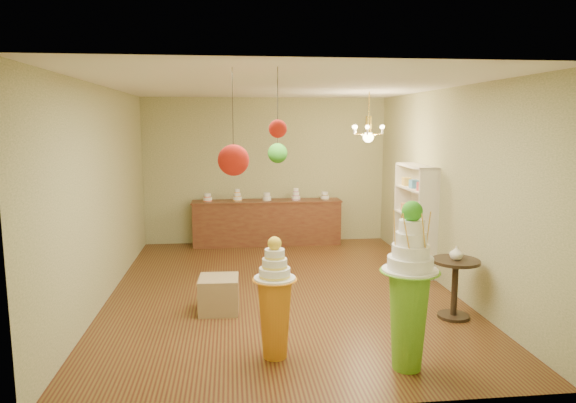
{
  "coord_description": "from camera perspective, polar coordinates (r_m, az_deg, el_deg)",
  "views": [
    {
      "loc": [
        -0.73,
        -7.37,
        2.49
      ],
      "look_at": [
        0.1,
        0.0,
        1.35
      ],
      "focal_mm": 32.0,
      "sensor_mm": 36.0,
      "label": 1
    }
  ],
  "objects": [
    {
      "name": "floor",
      "position": [
        7.81,
        -0.75,
        -9.83
      ],
      "size": [
        6.5,
        6.5,
        0.0
      ],
      "primitive_type": "plane",
      "color": "#523116",
      "rests_on": "ground"
    },
    {
      "name": "ceiling",
      "position": [
        7.42,
        -0.8,
        12.69
      ],
      "size": [
        6.5,
        6.5,
        0.0
      ],
      "primitive_type": "plane",
      "rotation": [
        3.14,
        0.0,
        0.0
      ],
      "color": "white",
      "rests_on": "ground"
    },
    {
      "name": "wall_back",
      "position": [
        10.69,
        -2.49,
        3.42
      ],
      "size": [
        5.0,
        0.04,
        3.0
      ],
      "primitive_type": "cube",
      "color": "tan",
      "rests_on": "ground"
    },
    {
      "name": "wall_front",
      "position": [
        4.3,
        3.51,
        -4.55
      ],
      "size": [
        5.0,
        0.04,
        3.0
      ],
      "primitive_type": "cube",
      "color": "tan",
      "rests_on": "ground"
    },
    {
      "name": "wall_left",
      "position": [
        7.64,
        -19.77,
        0.8
      ],
      "size": [
        0.04,
        6.5,
        3.0
      ],
      "primitive_type": "cube",
      "color": "tan",
      "rests_on": "ground"
    },
    {
      "name": "wall_right",
      "position": [
        8.11,
        17.1,
        1.35
      ],
      "size": [
        0.04,
        6.5,
        3.0
      ],
      "primitive_type": "cube",
      "color": "tan",
      "rests_on": "ground"
    },
    {
      "name": "pedestal_green",
      "position": [
        5.37,
        13.29,
        -10.42
      ],
      "size": [
        0.63,
        0.63,
        1.73
      ],
      "rotation": [
        0.0,
        0.0,
        0.13
      ],
      "color": "#63AB25",
      "rests_on": "floor"
    },
    {
      "name": "pedestal_orange",
      "position": [
        5.54,
        -1.47,
        -11.7
      ],
      "size": [
        0.52,
        0.52,
        1.32
      ],
      "rotation": [
        0.0,
        0.0,
        0.22
      ],
      "color": "orange",
      "rests_on": "floor"
    },
    {
      "name": "burlap_riser",
      "position": [
        6.97,
        -7.69,
        -10.2
      ],
      "size": [
        0.54,
        0.54,
        0.47
      ],
      "primitive_type": "cube",
      "rotation": [
        0.0,
        0.0,
        -0.04
      ],
      "color": "#91784F",
      "rests_on": "floor"
    },
    {
      "name": "sideboard",
      "position": [
        10.56,
        -2.35,
        -2.25
      ],
      "size": [
        3.04,
        0.54,
        1.16
      ],
      "color": "brown",
      "rests_on": "floor"
    },
    {
      "name": "shelving_unit",
      "position": [
        8.87,
        13.92,
        -1.82
      ],
      "size": [
        0.33,
        1.2,
        1.8
      ],
      "color": "#ECE6CC",
      "rests_on": "floor"
    },
    {
      "name": "round_table",
      "position": [
        6.96,
        18.06,
        -8.32
      ],
      "size": [
        0.74,
        0.74,
        0.77
      ],
      "rotation": [
        0.0,
        0.0,
        0.29
      ],
      "color": "black",
      "rests_on": "floor"
    },
    {
      "name": "vase",
      "position": [
        6.86,
        18.2,
        -5.44
      ],
      "size": [
        0.22,
        0.22,
        0.18
      ],
      "primitive_type": "imported",
      "rotation": [
        0.0,
        0.0,
        0.41
      ],
      "color": "#ECE6CC",
      "rests_on": "round_table"
    },
    {
      "name": "pom_red_left",
      "position": [
        4.94,
        -6.08,
        4.6
      ],
      "size": [
        0.3,
        0.3,
        1.02
      ],
      "color": "#403C2E",
      "rests_on": "ceiling"
    },
    {
      "name": "pom_green_mid",
      "position": [
        6.27,
        -1.17,
        5.4
      ],
      "size": [
        0.24,
        0.24,
        1.0
      ],
      "color": "#403C2E",
      "rests_on": "ceiling"
    },
    {
      "name": "pom_red_right",
      "position": [
        4.86,
        -1.14,
        8.11
      ],
      "size": [
        0.17,
        0.17,
        0.65
      ],
      "color": "#403C2E",
      "rests_on": "ceiling"
    },
    {
      "name": "chandelier",
      "position": [
        8.8,
        8.92,
        7.42
      ],
      "size": [
        0.71,
        0.71,
        0.85
      ],
      "rotation": [
        0.0,
        0.0,
        0.19
      ],
      "color": "#EAC452",
      "rests_on": "ceiling"
    }
  ]
}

